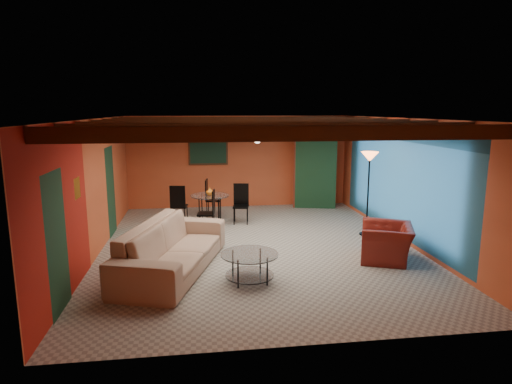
{
  "coord_description": "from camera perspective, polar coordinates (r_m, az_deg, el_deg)",
  "views": [
    {
      "loc": [
        -1.23,
        -8.82,
        2.89
      ],
      "look_at": [
        0.0,
        0.2,
        1.15
      ],
      "focal_mm": 30.53,
      "sensor_mm": 36.0,
      "label": 1
    }
  ],
  "objects": [
    {
      "name": "room",
      "position": [
        9.03,
        0.08,
        7.46
      ],
      "size": [
        6.52,
        8.01,
        2.71
      ],
      "color": "gray",
      "rests_on": "ground"
    },
    {
      "name": "sofa",
      "position": [
        8.04,
        -10.82,
        -7.1
      ],
      "size": [
        2.04,
        3.24,
        0.88
      ],
      "primitive_type": "imported",
      "rotation": [
        0.0,
        0.0,
        1.27
      ],
      "color": "#A27E68",
      "rests_on": "ground"
    },
    {
      "name": "armchair",
      "position": [
        8.86,
        16.74,
        -6.32
      ],
      "size": [
        1.28,
        1.35,
        0.7
      ],
      "primitive_type": "imported",
      "rotation": [
        0.0,
        0.0,
        -1.96
      ],
      "color": "maroon",
      "rests_on": "ground"
    },
    {
      "name": "coffee_table",
      "position": [
        7.49,
        -0.84,
        -9.82
      ],
      "size": [
        1.07,
        1.07,
        0.5
      ],
      "primitive_type": null,
      "rotation": [
        0.0,
        0.0,
        0.09
      ],
      "color": "white",
      "rests_on": "ground"
    },
    {
      "name": "dining_table",
      "position": [
        11.18,
        -6.05,
        -1.54
      ],
      "size": [
        2.23,
        2.23,
        1.02
      ],
      "primitive_type": null,
      "rotation": [
        0.0,
        0.0,
        -0.15
      ],
      "color": "white",
      "rests_on": "ground"
    },
    {
      "name": "armoire",
      "position": [
        13.12,
        7.48,
        2.49
      ],
      "size": [
        1.25,
        0.81,
        2.02
      ],
      "primitive_type": "cube",
      "rotation": [
        0.0,
        0.0,
        -0.23
      ],
      "color": "maroon",
      "rests_on": "ground"
    },
    {
      "name": "floor_lamp",
      "position": [
        10.32,
        14.46,
        -0.22
      ],
      "size": [
        0.5,
        0.5,
        1.95
      ],
      "primitive_type": null,
      "rotation": [
        0.0,
        0.0,
        -0.31
      ],
      "color": "black",
      "rests_on": "ground"
    },
    {
      "name": "ceiling_fan",
      "position": [
        8.92,
        0.18,
        7.42
      ],
      "size": [
        1.5,
        1.5,
        0.44
      ],
      "primitive_type": null,
      "color": "#472614",
      "rests_on": "ceiling"
    },
    {
      "name": "painting",
      "position": [
        12.84,
        -6.29,
        5.21
      ],
      "size": [
        1.05,
        0.03,
        0.65
      ],
      "primitive_type": "cube",
      "color": "black",
      "rests_on": "wall_back"
    },
    {
      "name": "potted_plant",
      "position": [
        13.0,
        7.62,
        7.87
      ],
      "size": [
        0.5,
        0.47,
        0.44
      ],
      "primitive_type": "imported",
      "rotation": [
        0.0,
        0.0,
        0.4
      ],
      "color": "#26661E",
      "rests_on": "armoire"
    },
    {
      "name": "vase",
      "position": [
        11.06,
        -6.11,
        1.54
      ],
      "size": [
        0.24,
        0.24,
        0.2
      ],
      "primitive_type": "imported",
      "rotation": [
        0.0,
        0.0,
        -0.3
      ],
      "color": "orange",
      "rests_on": "dining_table"
    }
  ]
}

